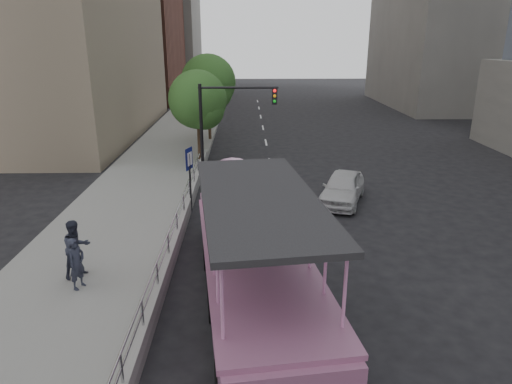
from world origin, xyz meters
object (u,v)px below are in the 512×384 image
at_px(car, 343,188).
at_px(parking_sign, 190,173).
at_px(pedestrian_near, 77,263).
at_px(duck_boat, 251,252).
at_px(street_tree_far, 210,84).
at_px(street_tree_near, 199,102).
at_px(pedestrian_mid, 77,249).
at_px(traffic_signal, 223,116).

height_order(car, parking_sign, parking_sign).
bearing_deg(parking_sign, pedestrian_near, -109.99).
bearing_deg(pedestrian_near, duck_boat, -66.61).
distance_m(duck_boat, street_tree_far, 21.74).
bearing_deg(street_tree_near, car, -44.69).
xyz_separation_m(pedestrian_near, pedestrian_mid, (-0.24, 0.73, 0.13)).
height_order(duck_boat, car, duck_boat).
relative_size(car, street_tree_far, 0.66).
bearing_deg(pedestrian_near, pedestrian_mid, 40.97).
bearing_deg(parking_sign, traffic_signal, 75.40).
relative_size(pedestrian_mid, parking_sign, 0.63).
height_order(duck_boat, traffic_signal, traffic_signal).
bearing_deg(duck_boat, traffic_signal, 96.20).
relative_size(car, street_tree_near, 0.74).
xyz_separation_m(duck_boat, car, (4.45, 8.11, -0.65)).
relative_size(parking_sign, street_tree_near, 0.52).
height_order(pedestrian_near, street_tree_near, street_tree_near).
distance_m(pedestrian_near, street_tree_far, 21.83).
xyz_separation_m(pedestrian_mid, traffic_signal, (4.11, 11.29, 2.27)).
height_order(duck_boat, pedestrian_near, duck_boat).
distance_m(duck_boat, traffic_signal, 12.20).
bearing_deg(street_tree_near, duck_boat, -79.34).
distance_m(pedestrian_near, pedestrian_mid, 0.78).
relative_size(duck_boat, parking_sign, 3.86).
height_order(pedestrian_mid, street_tree_far, street_tree_far).
distance_m(street_tree_near, street_tree_far, 6.02).
bearing_deg(street_tree_near, parking_sign, -87.92).
distance_m(pedestrian_near, street_tree_near, 15.85).
height_order(pedestrian_near, traffic_signal, traffic_signal).
relative_size(pedestrian_mid, traffic_signal, 0.36).
bearing_deg(car, duck_boat, -97.89).
height_order(pedestrian_mid, street_tree_near, street_tree_near).
distance_m(duck_boat, parking_sign, 7.46).
height_order(car, pedestrian_mid, pedestrian_mid).
bearing_deg(pedestrian_mid, parking_sign, 17.21).
bearing_deg(duck_boat, street_tree_near, 100.66).
xyz_separation_m(traffic_signal, street_tree_near, (-1.60, 3.43, 0.32)).
bearing_deg(parking_sign, pedestrian_mid, -113.97).
distance_m(car, traffic_signal, 7.45).
distance_m(parking_sign, traffic_signal, 5.39).
xyz_separation_m(pedestrian_near, traffic_signal, (3.86, 12.02, 2.40)).
distance_m(pedestrian_near, parking_sign, 7.55).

